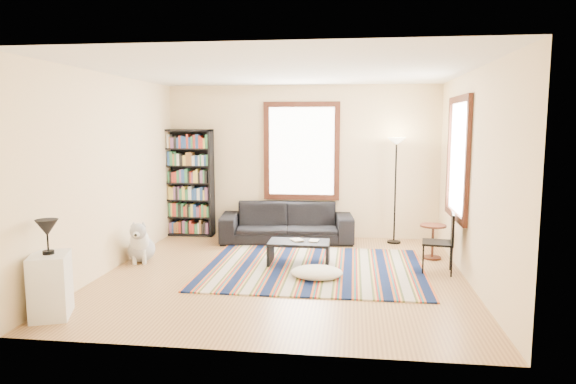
# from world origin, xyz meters

# --- Properties ---
(floor) EXTENTS (5.00, 5.00, 0.10)m
(floor) POSITION_xyz_m (0.00, 0.00, -0.05)
(floor) COLOR tan
(floor) RESTS_ON ground
(ceiling) EXTENTS (5.00, 5.00, 0.10)m
(ceiling) POSITION_xyz_m (0.00, 0.00, 2.85)
(ceiling) COLOR white
(ceiling) RESTS_ON floor
(wall_back) EXTENTS (5.00, 0.10, 2.80)m
(wall_back) POSITION_xyz_m (0.00, 2.55, 1.40)
(wall_back) COLOR beige
(wall_back) RESTS_ON floor
(wall_front) EXTENTS (5.00, 0.10, 2.80)m
(wall_front) POSITION_xyz_m (0.00, -2.55, 1.40)
(wall_front) COLOR beige
(wall_front) RESTS_ON floor
(wall_left) EXTENTS (0.10, 5.00, 2.80)m
(wall_left) POSITION_xyz_m (-2.55, 0.00, 1.40)
(wall_left) COLOR beige
(wall_left) RESTS_ON floor
(wall_right) EXTENTS (0.10, 5.00, 2.80)m
(wall_right) POSITION_xyz_m (2.55, 0.00, 1.40)
(wall_right) COLOR beige
(wall_right) RESTS_ON floor
(window_back) EXTENTS (1.20, 0.06, 1.60)m
(window_back) POSITION_xyz_m (0.00, 2.47, 1.60)
(window_back) COLOR white
(window_back) RESTS_ON wall_back
(window_right) EXTENTS (0.06, 1.20, 1.60)m
(window_right) POSITION_xyz_m (2.47, 0.80, 1.60)
(window_right) COLOR white
(window_right) RESTS_ON wall_right
(rug) EXTENTS (3.18, 2.54, 0.02)m
(rug) POSITION_xyz_m (0.39, 0.29, 0.01)
(rug) COLOR #0B1639
(rug) RESTS_ON floor
(sofa) EXTENTS (1.18, 2.43, 0.68)m
(sofa) POSITION_xyz_m (-0.22, 2.05, 0.34)
(sofa) COLOR black
(sofa) RESTS_ON floor
(bookshelf) EXTENTS (0.90, 0.30, 2.00)m
(bookshelf) POSITION_xyz_m (-2.10, 2.32, 1.00)
(bookshelf) COLOR black
(bookshelf) RESTS_ON floor
(coffee_table) EXTENTS (0.97, 0.65, 0.36)m
(coffee_table) POSITION_xyz_m (0.16, 0.50, 0.18)
(coffee_table) COLOR black
(coffee_table) RESTS_ON floor
(book_a) EXTENTS (0.26, 0.24, 0.02)m
(book_a) POSITION_xyz_m (0.06, 0.50, 0.37)
(book_a) COLOR beige
(book_a) RESTS_ON coffee_table
(book_b) EXTENTS (0.16, 0.21, 0.01)m
(book_b) POSITION_xyz_m (0.31, 0.55, 0.37)
(book_b) COLOR beige
(book_b) RESTS_ON coffee_table
(floor_cushion) EXTENTS (0.86, 0.76, 0.18)m
(floor_cushion) POSITION_xyz_m (0.48, -0.16, 0.09)
(floor_cushion) COLOR white
(floor_cushion) RESTS_ON floor
(floor_lamp) EXTENTS (0.39, 0.39, 1.86)m
(floor_lamp) POSITION_xyz_m (1.69, 2.15, 0.93)
(floor_lamp) COLOR black
(floor_lamp) RESTS_ON floor
(side_table) EXTENTS (0.47, 0.47, 0.54)m
(side_table) POSITION_xyz_m (2.20, 1.13, 0.27)
(side_table) COLOR #3F200F
(side_table) RESTS_ON floor
(folding_chair) EXTENTS (0.47, 0.46, 0.86)m
(folding_chair) POSITION_xyz_m (2.15, 0.36, 0.43)
(folding_chair) COLOR black
(folding_chair) RESTS_ON floor
(white_cabinet) EXTENTS (0.53, 0.60, 0.70)m
(white_cabinet) POSITION_xyz_m (-2.30, -1.91, 0.35)
(white_cabinet) COLOR white
(white_cabinet) RESTS_ON floor
(table_lamp) EXTENTS (0.28, 0.28, 0.38)m
(table_lamp) POSITION_xyz_m (-2.30, -1.91, 0.89)
(table_lamp) COLOR black
(table_lamp) RESTS_ON white_cabinet
(dog) EXTENTS (0.57, 0.70, 0.63)m
(dog) POSITION_xyz_m (-2.25, 0.40, 0.31)
(dog) COLOR #BBBBBB
(dog) RESTS_ON floor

